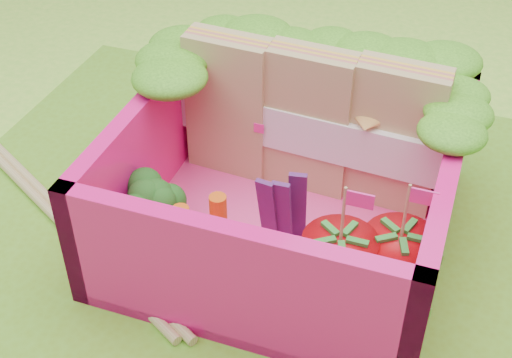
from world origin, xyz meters
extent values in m
plane|color=#84DB3D|center=(0.00, 0.00, 0.00)|extent=(14.00, 14.00, 0.00)
cube|color=#6CAA26|center=(0.00, 0.00, 0.01)|extent=(2.60, 2.60, 0.03)
cube|color=#FF4197|center=(0.27, 0.08, 0.06)|extent=(1.30, 1.30, 0.05)
cube|color=#FF1583|center=(0.27, 0.69, 0.31)|extent=(1.30, 0.07, 0.55)
cube|color=#FF1583|center=(0.27, -0.54, 0.31)|extent=(1.30, 0.07, 0.55)
cube|color=#FF1583|center=(-0.35, 0.08, 0.31)|extent=(0.07, 1.30, 0.55)
cube|color=#FF1583|center=(0.88, 0.08, 0.31)|extent=(0.07, 1.30, 0.55)
ellipsoid|color=#327D16|center=(-0.23, 0.66, 0.64)|extent=(0.30, 0.30, 0.11)
ellipsoid|color=#327D16|center=(-0.07, 0.66, 0.64)|extent=(0.30, 0.30, 0.11)
ellipsoid|color=#327D16|center=(0.10, 0.66, 0.64)|extent=(0.30, 0.30, 0.11)
ellipsoid|color=#327D16|center=(0.27, 0.66, 0.64)|extent=(0.30, 0.30, 0.11)
ellipsoid|color=#327D16|center=(0.43, 0.66, 0.64)|extent=(0.30, 0.30, 0.11)
ellipsoid|color=#327D16|center=(0.60, 0.66, 0.64)|extent=(0.30, 0.30, 0.11)
ellipsoid|color=#327D16|center=(0.77, 0.66, 0.64)|extent=(0.30, 0.30, 0.11)
ellipsoid|color=#327D16|center=(-0.31, 0.18, 0.64)|extent=(0.27, 0.27, 0.10)
ellipsoid|color=#327D16|center=(-0.31, 0.32, 0.64)|extent=(0.27, 0.27, 0.10)
ellipsoid|color=#327D16|center=(-0.31, 0.46, 0.64)|extent=(0.27, 0.27, 0.10)
ellipsoid|color=#327D16|center=(0.85, 0.18, 0.64)|extent=(0.27, 0.27, 0.10)
ellipsoid|color=#327D16|center=(0.85, 0.32, 0.64)|extent=(0.27, 0.27, 0.10)
ellipsoid|color=#327D16|center=(0.85, 0.46, 0.64)|extent=(0.27, 0.27, 0.10)
cube|color=tan|center=(-0.10, 0.38, 0.41)|extent=(0.38, 0.17, 0.65)
cube|color=tan|center=(0.27, 0.38, 0.41)|extent=(0.38, 0.17, 0.65)
cube|color=tan|center=(0.64, 0.38, 0.41)|extent=(0.38, 0.17, 0.65)
cube|color=white|center=(0.27, 0.38, 0.37)|extent=(1.19, 0.24, 0.20)
cylinder|color=#6AA951|center=(-0.20, -0.20, 0.15)|extent=(0.12, 0.12, 0.15)
ellipsoid|color=#13481B|center=(-0.20, -0.20, 0.29)|extent=(0.34, 0.34, 0.12)
cylinder|color=#D76212|center=(-0.07, -0.23, 0.19)|extent=(0.07, 0.07, 0.23)
cylinder|color=#D76212|center=(0.06, -0.17, 0.22)|extent=(0.07, 0.07, 0.28)
cube|color=#4A1753|center=(0.25, -0.10, 0.27)|extent=(0.07, 0.03, 0.38)
cube|color=#4A1753|center=(0.30, -0.09, 0.27)|extent=(0.07, 0.02, 0.38)
cube|color=#4A1753|center=(0.34, -0.02, 0.27)|extent=(0.07, 0.03, 0.38)
cone|color=red|center=(0.57, -0.24, 0.22)|extent=(0.28, 0.28, 0.28)
cylinder|color=tan|center=(0.57, -0.24, 0.48)|extent=(0.01, 0.01, 0.24)
cube|color=#FE2A99|center=(0.62, -0.24, 0.56)|extent=(0.10, 0.01, 0.06)
cone|color=red|center=(0.77, -0.15, 0.22)|extent=(0.27, 0.27, 0.27)
cylinder|color=tan|center=(0.77, -0.15, 0.47)|extent=(0.01, 0.01, 0.24)
cube|color=#FE2A99|center=(0.82, -0.15, 0.55)|extent=(0.10, 0.01, 0.06)
cube|color=#6ABA3A|center=(0.77, 0.01, 0.11)|extent=(0.32, 0.19, 0.05)
cube|color=#6ABA3A|center=(0.77, -0.20, 0.11)|extent=(0.32, 0.21, 0.05)
cube|color=#6ABA3A|center=(0.46, -0.29, 0.11)|extent=(0.30, 0.24, 0.05)
cube|color=tan|center=(-0.94, -0.06, 0.05)|extent=(2.08, 1.18, 0.04)
cube|color=tan|center=(-0.89, -0.04, 0.05)|extent=(2.08, 1.18, 0.04)
camera|label=1|loc=(0.90, -2.08, 2.10)|focal=50.00mm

